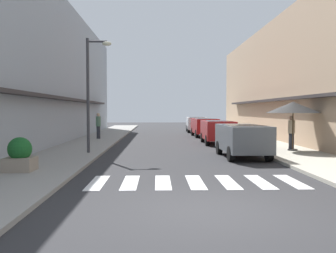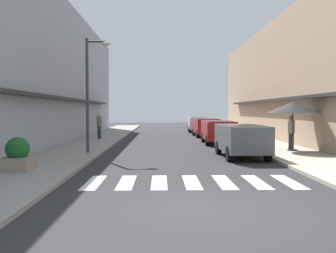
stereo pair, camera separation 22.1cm
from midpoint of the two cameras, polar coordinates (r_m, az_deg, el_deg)
ground_plane at (r=23.11m, az=0.83°, el=-2.74°), size 84.87×84.87×0.00m
sidewalk_left at (r=23.48m, az=-12.17°, el=-2.57°), size 3.10×54.01×0.12m
sidewalk_right at (r=23.93m, az=13.58°, el=-2.49°), size 3.10×54.01×0.12m
building_row_left at (r=25.45m, az=-20.96°, el=7.87°), size 5.50×36.72×9.14m
building_row_right at (r=26.14m, az=21.78°, el=6.86°), size 5.50×36.72×8.37m
crosswalk at (r=10.93m, az=3.68°, el=-8.57°), size 6.15×2.20×0.01m
parked_car_near at (r=16.74m, az=11.05°, el=-1.61°), size 1.87×3.94×1.47m
parked_car_mid at (r=23.39m, az=7.39°, el=-0.44°), size 1.86×3.98×1.47m
parked_car_far at (r=29.73m, az=5.45°, el=0.19°), size 1.90×4.05×1.47m
parked_car_distant at (r=36.04m, az=4.19°, el=0.59°), size 1.90×3.96×1.47m
street_lamp at (r=17.78m, az=-12.02°, el=6.59°), size 1.19×0.28×5.35m
cafe_umbrella at (r=19.27m, az=18.44°, el=2.79°), size 2.62×2.62×2.41m
planter_corner at (r=13.11m, az=-22.34°, el=-4.19°), size 0.91×0.91×1.11m
pedestrian_walking_near at (r=19.47m, az=18.21°, el=-0.79°), size 0.34×0.34×1.73m
pedestrian_walking_far at (r=26.45m, az=-10.94°, el=0.22°), size 0.34×0.34×1.81m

